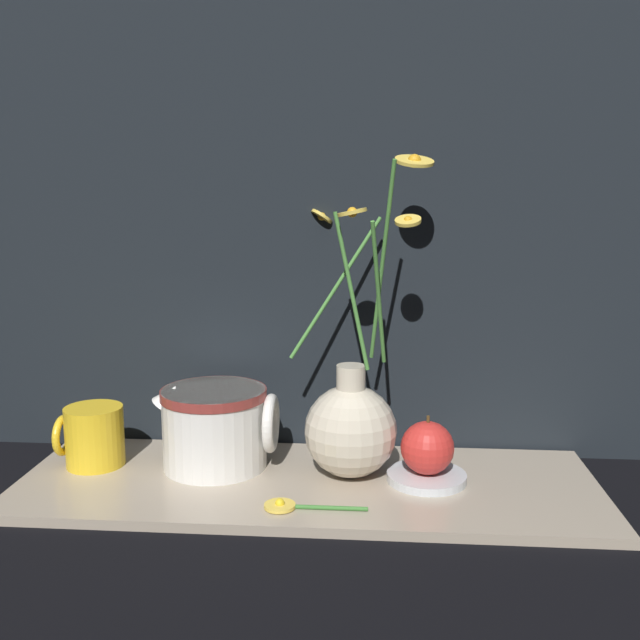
# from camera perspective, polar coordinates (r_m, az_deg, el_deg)

# --- Properties ---
(ground_plane) EXTENTS (6.00, 6.00, 0.00)m
(ground_plane) POSITION_cam_1_polar(r_m,az_deg,el_deg) (0.92, -1.01, -13.34)
(ground_plane) COLOR black
(shelf) EXTENTS (0.72, 0.26, 0.01)m
(shelf) POSITION_cam_1_polar(r_m,az_deg,el_deg) (0.91, -1.02, -13.00)
(shelf) COLOR tan
(shelf) RESTS_ON ground_plane
(backdrop_wall) EXTENTS (1.22, 0.02, 1.10)m
(backdrop_wall) POSITION_cam_1_polar(r_m,az_deg,el_deg) (1.00, -0.27, 20.82)
(backdrop_wall) COLOR black
(backdrop_wall) RESTS_ON ground_plane
(vase_with_flowers) EXTENTS (0.18, 0.19, 0.40)m
(vase_with_flowers) POSITION_cam_1_polar(r_m,az_deg,el_deg) (0.90, 2.51, -8.26)
(vase_with_flowers) COLOR beige
(vase_with_flowers) RESTS_ON shelf
(yellow_mug) EXTENTS (0.09, 0.08, 0.08)m
(yellow_mug) POSITION_cam_1_polar(r_m,az_deg,el_deg) (0.99, -17.72, -8.84)
(yellow_mug) COLOR yellow
(yellow_mug) RESTS_ON shelf
(ceramic_pitcher) EXTENTS (0.16, 0.14, 0.12)m
(ceramic_pitcher) POSITION_cam_1_polar(r_m,az_deg,el_deg) (0.94, -8.35, -8.21)
(ceramic_pitcher) COLOR white
(ceramic_pitcher) RESTS_ON shelf
(saucer_plate) EXTENTS (0.10, 0.10, 0.01)m
(saucer_plate) POSITION_cam_1_polar(r_m,az_deg,el_deg) (0.92, 8.52, -12.31)
(saucer_plate) COLOR silver
(saucer_plate) RESTS_ON shelf
(orange_fruit) EXTENTS (0.07, 0.07, 0.07)m
(orange_fruit) POSITION_cam_1_polar(r_m,az_deg,el_deg) (0.90, 8.58, -10.07)
(orange_fruit) COLOR red
(orange_fruit) RESTS_ON saucer_plate
(loose_daisy) EXTENTS (0.12, 0.04, 0.01)m
(loose_daisy) POSITION_cam_1_polar(r_m,az_deg,el_deg) (0.83, -2.25, -14.64)
(loose_daisy) COLOR #3D7A33
(loose_daisy) RESTS_ON shelf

